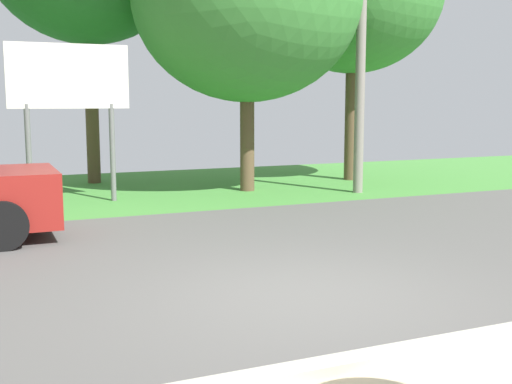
# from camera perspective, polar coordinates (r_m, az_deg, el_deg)

# --- Properties ---
(ground_plane) EXTENTS (40.00, 22.00, 0.20)m
(ground_plane) POSITION_cam_1_polar(r_m,az_deg,el_deg) (10.22, -3.52, -4.94)
(ground_plane) COLOR #565451
(utility_pole) EXTENTS (1.80, 0.24, 6.75)m
(utility_pole) POSITION_cam_1_polar(r_m,az_deg,el_deg) (16.07, 9.34, 12.60)
(utility_pole) COLOR gray
(utility_pole) RESTS_ON ground_plane
(roadside_billboard) EXTENTS (2.60, 0.12, 3.50)m
(roadside_billboard) POSITION_cam_1_polar(r_m,az_deg,el_deg) (14.70, -16.35, 8.91)
(roadside_billboard) COLOR slate
(roadside_billboard) RESTS_ON ground_plane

